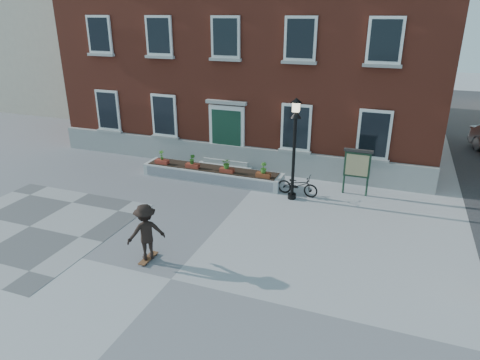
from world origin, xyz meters
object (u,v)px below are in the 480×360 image
at_px(bicycle, 298,185).
at_px(skateboarder, 146,232).
at_px(lamp_post, 295,136).
at_px(notice_board, 357,164).

xyz_separation_m(bicycle, skateboarder, (-2.96, -6.22, 0.49)).
distance_m(bicycle, lamp_post, 2.15).
bearing_deg(bicycle, lamp_post, 168.12).
relative_size(bicycle, lamp_post, 0.41).
height_order(notice_board, skateboarder, notice_board).
xyz_separation_m(lamp_post, notice_board, (2.23, 1.28, -1.28)).
xyz_separation_m(bicycle, lamp_post, (-0.12, -0.41, 2.11)).
bearing_deg(notice_board, lamp_post, -150.10).
distance_m(notice_board, skateboarder, 8.73).
distance_m(bicycle, skateboarder, 6.91).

